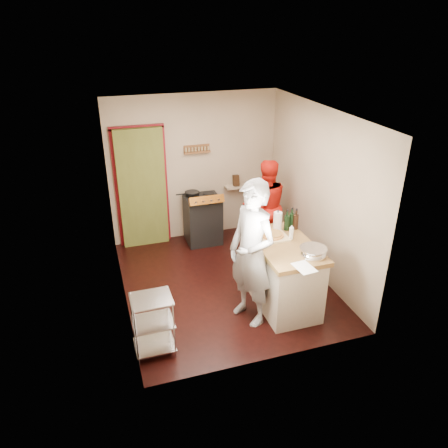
% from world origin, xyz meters
% --- Properties ---
extents(floor, '(3.50, 3.50, 0.00)m').
position_xyz_m(floor, '(0.00, 0.00, 0.00)').
color(floor, black).
rests_on(floor, ground).
extents(back_wall, '(3.00, 0.44, 2.60)m').
position_xyz_m(back_wall, '(-0.64, 1.78, 1.13)').
color(back_wall, tan).
rests_on(back_wall, ground).
extents(left_wall, '(0.04, 3.50, 2.60)m').
position_xyz_m(left_wall, '(-1.50, 0.00, 1.30)').
color(left_wall, tan).
rests_on(left_wall, ground).
extents(right_wall, '(0.04, 3.50, 2.60)m').
position_xyz_m(right_wall, '(1.50, 0.00, 1.30)').
color(right_wall, tan).
rests_on(right_wall, ground).
extents(ceiling, '(3.00, 3.50, 0.02)m').
position_xyz_m(ceiling, '(0.00, 0.00, 2.61)').
color(ceiling, white).
rests_on(ceiling, back_wall).
extents(stove, '(0.60, 0.63, 1.00)m').
position_xyz_m(stove, '(0.05, 1.42, 0.45)').
color(stove, black).
rests_on(stove, ground).
extents(wire_shelving, '(0.48, 0.40, 0.80)m').
position_xyz_m(wire_shelving, '(-1.28, -1.20, 0.44)').
color(wire_shelving, silver).
rests_on(wire_shelving, ground).
extents(island, '(0.76, 1.43, 1.28)m').
position_xyz_m(island, '(0.62, -0.76, 0.51)').
color(island, beige).
rests_on(island, ground).
extents(person_stripe, '(0.72, 0.85, 1.99)m').
position_xyz_m(person_stripe, '(0.07, -0.92, 0.99)').
color(person_stripe, '#BABABF').
rests_on(person_stripe, ground).
extents(person_red, '(0.79, 0.62, 1.62)m').
position_xyz_m(person_red, '(1.00, 0.84, 0.81)').
color(person_red, red).
rests_on(person_red, ground).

